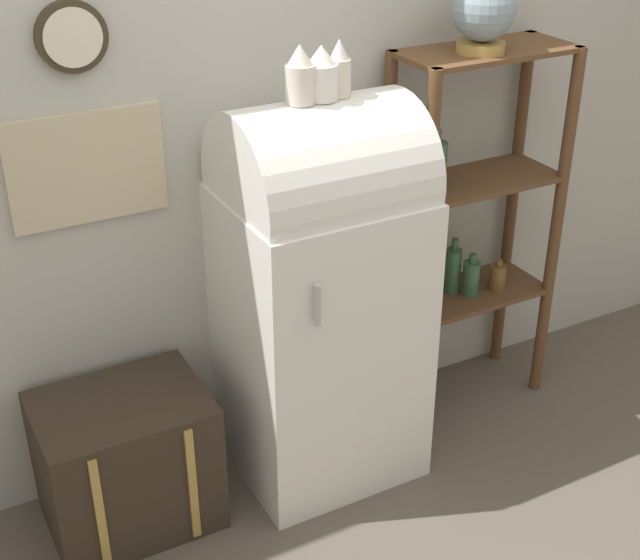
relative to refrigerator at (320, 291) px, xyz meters
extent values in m
plane|color=#60564C|center=(0.00, -0.25, -0.78)|extent=(12.00, 12.00, 0.00)
cube|color=#B7B7AD|center=(0.00, 0.32, 0.57)|extent=(7.00, 0.05, 2.70)
cylinder|color=#382D1E|center=(-0.72, 0.28, 0.95)|extent=(0.23, 0.03, 0.23)
cylinder|color=beige|center=(-0.72, 0.27, 0.95)|extent=(0.19, 0.01, 0.19)
cube|color=#C6B793|center=(-0.73, 0.29, 0.52)|extent=(0.53, 0.02, 0.38)
cube|color=white|center=(0.00, 0.00, -0.20)|extent=(0.67, 0.60, 1.17)
cylinder|color=white|center=(0.00, 0.00, 0.44)|extent=(0.66, 0.57, 0.57)
cylinder|color=#B7B7BC|center=(-0.18, -0.32, 0.15)|extent=(0.02, 0.02, 0.15)
cube|color=#33281E|center=(-0.78, 0.03, -0.52)|extent=(0.60, 0.45, 0.53)
cube|color=#AD8942|center=(-0.95, -0.20, -0.52)|extent=(0.03, 0.01, 0.47)
cube|color=#AD8942|center=(-0.62, -0.20, -0.52)|extent=(0.03, 0.01, 0.47)
cylinder|color=brown|center=(0.44, -0.03, 0.00)|extent=(0.05, 0.05, 1.56)
cylinder|color=brown|center=(1.10, -0.03, 0.00)|extent=(0.05, 0.05, 1.56)
cylinder|color=brown|center=(0.44, 0.25, 0.00)|extent=(0.05, 0.05, 1.56)
cylinder|color=brown|center=(1.10, 0.25, 0.00)|extent=(0.05, 0.05, 1.56)
cube|color=brown|center=(0.77, 0.11, -0.27)|extent=(0.69, 0.32, 0.02)
cube|color=brown|center=(0.77, 0.11, 0.25)|extent=(0.69, 0.32, 0.02)
cube|color=brown|center=(0.77, 0.11, 0.77)|extent=(0.69, 0.32, 0.02)
cylinder|color=brown|center=(0.90, 0.07, -0.20)|extent=(0.07, 0.07, 0.11)
cylinder|color=brown|center=(0.90, 0.07, -0.13)|extent=(0.03, 0.03, 0.03)
cylinder|color=brown|center=(0.56, 0.13, 0.32)|extent=(0.09, 0.09, 0.13)
cylinder|color=brown|center=(0.56, 0.13, 0.40)|extent=(0.04, 0.04, 0.03)
cylinder|color=#335B3D|center=(0.55, 0.09, 0.36)|extent=(0.09, 0.09, 0.20)
cylinder|color=#335B3D|center=(0.55, 0.09, 0.48)|extent=(0.04, 0.04, 0.05)
cylinder|color=#335B3D|center=(0.77, 0.08, -0.18)|extent=(0.07, 0.07, 0.15)
cylinder|color=#335B3D|center=(0.77, 0.08, -0.09)|extent=(0.03, 0.03, 0.04)
cylinder|color=#23334C|center=(0.55, 0.11, 0.33)|extent=(0.10, 0.10, 0.14)
cylinder|color=#23334C|center=(0.55, 0.11, 0.41)|extent=(0.04, 0.04, 0.03)
cylinder|color=#335B3D|center=(0.72, 0.14, -0.16)|extent=(0.07, 0.07, 0.20)
cylinder|color=#335B3D|center=(0.72, 0.14, -0.04)|extent=(0.03, 0.03, 0.05)
cylinder|color=#AD8942|center=(0.71, 0.08, 0.80)|extent=(0.18, 0.18, 0.04)
sphere|color=#7F939E|center=(0.71, 0.08, 0.94)|extent=(0.24, 0.24, 0.24)
cylinder|color=silver|center=(-0.07, 0.00, 0.78)|extent=(0.10, 0.10, 0.13)
cone|color=silver|center=(-0.07, 0.00, 0.88)|extent=(0.09, 0.09, 0.07)
cylinder|color=white|center=(0.01, 0.01, 0.78)|extent=(0.11, 0.11, 0.12)
cone|color=white|center=(0.01, 0.01, 0.87)|extent=(0.09, 0.09, 0.06)
cylinder|color=silver|center=(0.08, 0.01, 0.78)|extent=(0.08, 0.08, 0.12)
cone|color=silver|center=(0.08, 0.01, 0.88)|extent=(0.07, 0.07, 0.07)
camera|label=1|loc=(-1.37, -2.53, 1.59)|focal=50.00mm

